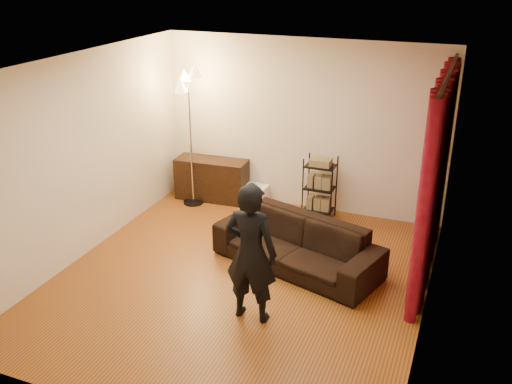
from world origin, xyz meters
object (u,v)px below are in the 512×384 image
at_px(media_cabinet, 212,179).
at_px(storage_boxes, 255,194).
at_px(person, 251,253).
at_px(wire_shelf, 320,188).
at_px(sofa, 297,244).
at_px(floor_lamp, 191,139).

xyz_separation_m(media_cabinet, storage_boxes, (0.75, 0.08, -0.19)).
height_order(person, storage_boxes, person).
relative_size(media_cabinet, wire_shelf, 1.20).
relative_size(sofa, wire_shelf, 2.24).
bearing_deg(floor_lamp, storage_boxes, 21.22).
bearing_deg(floor_lamp, sofa, -31.26).
bearing_deg(person, floor_lamp, -51.57).
height_order(media_cabinet, wire_shelf, wire_shelf).
relative_size(storage_boxes, wire_shelf, 0.38).
relative_size(media_cabinet, storage_boxes, 3.16).
bearing_deg(sofa, floor_lamp, 165.68).
xyz_separation_m(person, wire_shelf, (-0.02, 2.86, -0.32)).
xyz_separation_m(wire_shelf, floor_lamp, (-2.08, -0.23, 0.61)).
distance_m(storage_boxes, wire_shelf, 1.18).
bearing_deg(storage_boxes, media_cabinet, -173.92).
distance_m(sofa, person, 1.37).
relative_size(person, floor_lamp, 0.74).
bearing_deg(storage_boxes, person, -69.21).
height_order(wire_shelf, floor_lamp, floor_lamp).
relative_size(person, media_cabinet, 1.38).
height_order(person, wire_shelf, person).
relative_size(storage_boxes, floor_lamp, 0.17).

